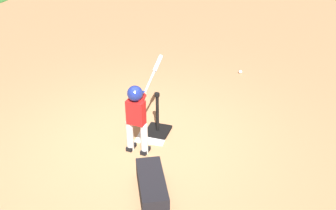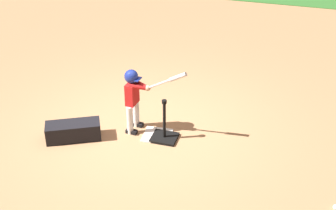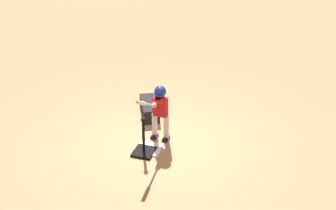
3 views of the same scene
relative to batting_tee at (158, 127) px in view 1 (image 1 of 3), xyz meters
The scene contains 6 objects.
ground_plane 0.42m from the batting_tee, 156.17° to the left, with size 90.00×90.00×0.00m, color #AD7F56.
home_plate 0.17m from the batting_tee, 161.92° to the left, with size 0.44×0.44×0.02m, color white.
batting_tee is the anchor object (origin of this frame).
batter_child 0.78m from the batting_tee, 167.61° to the left, with size 1.00×0.34×1.19m.
baseball 2.72m from the batting_tee, 19.59° to the right, with size 0.07×0.07×0.07m, color white.
equipment_bag 1.42m from the batting_tee, 163.81° to the right, with size 0.84×0.32×0.28m, color black.
Camera 1 is at (-4.49, -1.89, 3.46)m, focal length 42.00 mm.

